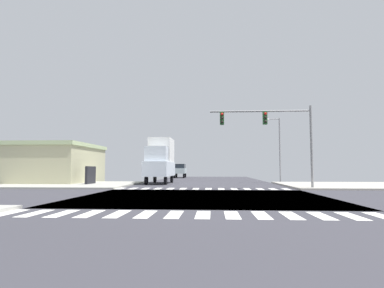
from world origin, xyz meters
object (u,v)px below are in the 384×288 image
(box_truck_queued_1, at_px, (160,159))
(bank_building, at_px, (42,164))
(traffic_signal_mast, at_px, (271,127))
(street_lamp, at_px, (277,143))
(suv_leading_2, at_px, (180,170))

(box_truck_queued_1, bearing_deg, bank_building, 0.95)
(bank_building, bearing_deg, traffic_signal_mast, -20.65)
(traffic_signal_mast, distance_m, bank_building, 24.85)
(street_lamp, xyz_separation_m, box_truck_queued_1, (-12.81, -2.28, -1.82))
(street_lamp, bearing_deg, box_truck_queued_1, -169.91)
(suv_leading_2, bearing_deg, bank_building, 58.97)
(street_lamp, relative_size, bank_building, 0.57)
(traffic_signal_mast, relative_size, suv_leading_2, 1.73)
(suv_leading_2, bearing_deg, traffic_signal_mast, 108.56)
(street_lamp, relative_size, box_truck_queued_1, 1.00)
(suv_leading_2, bearing_deg, street_lamp, 123.93)
(bank_building, relative_size, box_truck_queued_1, 1.75)
(street_lamp, bearing_deg, traffic_signal_mast, -103.34)
(box_truck_queued_1, bearing_deg, traffic_signal_mast, 138.69)
(traffic_signal_mast, relative_size, street_lamp, 1.10)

